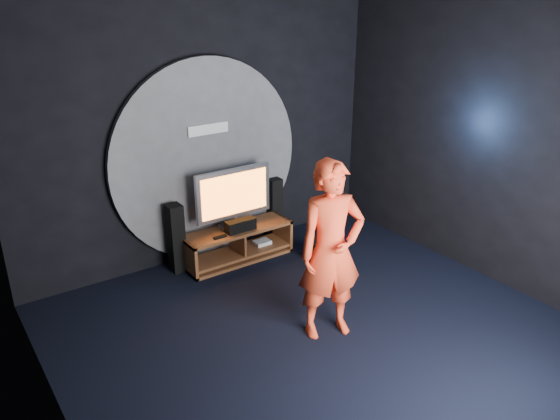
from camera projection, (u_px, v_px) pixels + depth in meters
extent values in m
plane|color=black|center=(326.00, 340.00, 5.59)|extent=(5.00, 5.00, 0.00)
cube|color=black|center=(204.00, 125.00, 6.83)|extent=(5.00, 0.04, 3.50)
cube|color=black|center=(42.00, 249.00, 3.61)|extent=(0.04, 5.00, 3.50)
cube|color=black|center=(500.00, 138.00, 6.25)|extent=(0.04, 5.00, 3.50)
cylinder|color=#515156|center=(208.00, 161.00, 6.96)|extent=(2.60, 0.08, 2.60)
cube|color=white|center=(208.00, 129.00, 6.75)|extent=(0.55, 0.03, 0.13)
cube|color=brown|center=(237.00, 230.00, 7.08)|extent=(1.46, 0.45, 0.04)
cube|color=brown|center=(238.00, 253.00, 7.20)|extent=(1.42, 0.42, 0.04)
cube|color=brown|center=(189.00, 258.00, 6.78)|extent=(0.04, 0.45, 0.45)
cube|color=brown|center=(282.00, 231.00, 7.53)|extent=(0.04, 0.45, 0.45)
cube|color=brown|center=(238.00, 241.00, 7.14)|extent=(0.03, 0.40, 0.29)
cube|color=brown|center=(238.00, 258.00, 7.23)|extent=(1.46, 0.45, 0.04)
cube|color=white|center=(262.00, 242.00, 7.39)|extent=(0.22, 0.16, 0.05)
cube|color=#B5B6BD|center=(235.00, 225.00, 7.12)|extent=(0.36, 0.22, 0.04)
cylinder|color=#B5B6BD|center=(234.00, 220.00, 7.09)|extent=(0.07, 0.07, 0.10)
cube|color=#B5B6BD|center=(233.00, 193.00, 6.95)|extent=(1.06, 0.06, 0.65)
cube|color=orange|center=(235.00, 194.00, 6.92)|extent=(0.94, 0.01, 0.54)
cube|color=black|center=(240.00, 225.00, 6.98)|extent=(0.40, 0.15, 0.15)
cube|color=black|center=(220.00, 237.00, 6.81)|extent=(0.18, 0.05, 0.02)
cube|color=black|center=(176.00, 238.00, 6.80)|extent=(0.18, 0.20, 0.90)
cube|color=black|center=(274.00, 208.00, 7.71)|extent=(0.18, 0.20, 0.90)
cube|color=black|center=(319.00, 251.00, 7.14)|extent=(0.27, 0.27, 0.30)
imported|color=#F94322|center=(331.00, 251.00, 5.39)|extent=(0.78, 0.62, 1.87)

